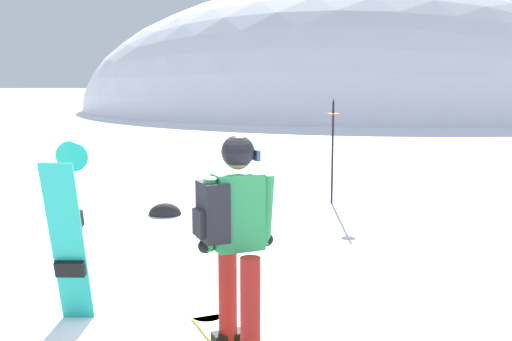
# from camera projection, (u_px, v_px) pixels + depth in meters

# --- Properties ---
(ridge_peak_main) EXTENTS (39.26, 35.34, 17.66)m
(ridge_peak_main) POSITION_uv_depth(u_px,v_px,m) (358.00, 109.00, 44.44)
(ridge_peak_main) COLOR white
(ridge_peak_main) RESTS_ON ground
(snowboarder_main) EXTENTS (0.92, 1.70, 1.71)m
(snowboarder_main) POSITION_uv_depth(u_px,v_px,m) (234.00, 240.00, 4.59)
(snowboarder_main) COLOR yellow
(snowboarder_main) RESTS_ON ground
(spare_snowboard) EXTENTS (0.28, 0.49, 1.60)m
(spare_snowboard) POSITION_uv_depth(u_px,v_px,m) (69.00, 234.00, 5.18)
(spare_snowboard) COLOR #23B7A3
(spare_snowboard) RESTS_ON ground
(piste_marker_near) EXTENTS (0.20, 0.20, 1.81)m
(piste_marker_near) POSITION_uv_depth(u_px,v_px,m) (333.00, 144.00, 10.36)
(piste_marker_near) COLOR black
(piste_marker_near) RESTS_ON ground
(rock_dark) EXTENTS (0.52, 0.44, 0.36)m
(rock_dark) POSITION_uv_depth(u_px,v_px,m) (165.00, 215.00, 9.64)
(rock_dark) COLOR #282628
(rock_dark) RESTS_ON ground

